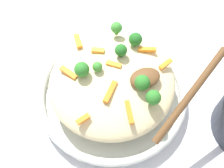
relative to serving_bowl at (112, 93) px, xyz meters
The scene contains 20 objects.
ground_plane 0.02m from the serving_bowl, ahead, with size 2.40×2.40×0.00m, color silver.
serving_bowl is the anchor object (origin of this frame).
pasta_mound 0.05m from the serving_bowl, ahead, with size 0.24×0.24×0.07m, color beige.
carrot_piece_0 0.11m from the serving_bowl, 162.06° to the right, with size 0.03×0.01×0.01m, color orange.
carrot_piece_1 0.13m from the serving_bowl, 70.90° to the right, with size 0.03×0.01×0.01m, color orange.
carrot_piece_2 0.13m from the serving_bowl, behind, with size 0.03×0.01×0.01m, color orange.
carrot_piece_3 0.11m from the serving_bowl, 91.72° to the left, with size 0.04×0.01×0.01m, color orange.
carrot_piece_4 0.08m from the serving_bowl, 121.52° to the right, with size 0.03×0.01×0.01m, color orange.
carrot_piece_5 0.09m from the serving_bowl, 63.71° to the left, with size 0.04×0.01×0.01m, color orange.
carrot_piece_6 0.11m from the serving_bowl, 24.72° to the right, with size 0.04×0.01×0.01m, color orange.
carrot_piece_7 0.12m from the serving_bowl, 38.83° to the left, with size 0.02×0.01×0.01m, color orange.
carrot_piece_8 0.10m from the serving_bowl, 84.43° to the right, with size 0.02×0.01×0.01m, color orange.
broccoli_floret_0 0.09m from the serving_bowl, 39.62° to the right, with size 0.02×0.02×0.02m.
broccoli_floret_1 0.11m from the serving_bowl, 131.72° to the left, with size 0.03×0.03×0.03m.
broccoli_floret_2 0.11m from the serving_bowl, 21.89° to the right, with size 0.03×0.03×0.03m.
broccoli_floret_3 0.12m from the serving_bowl, 120.93° to the left, with size 0.03×0.03×0.03m.
broccoli_floret_4 0.13m from the serving_bowl, 116.82° to the right, with size 0.02×0.02×0.03m.
broccoli_floret_5 0.10m from the serving_bowl, 133.57° to the right, with size 0.02×0.02×0.03m.
broccoli_floret_6 0.12m from the serving_bowl, 143.69° to the right, with size 0.03×0.03×0.03m.
serving_spoon 0.13m from the serving_bowl, 136.51° to the left, with size 0.16×0.14×0.09m.
Camera 1 is at (0.10, 0.25, 0.54)m, focal length 46.43 mm.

